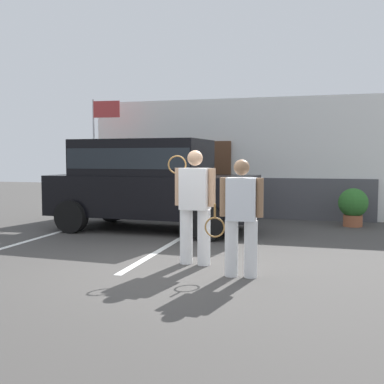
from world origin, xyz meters
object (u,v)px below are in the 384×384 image
parked_suv (149,180)px  tennis_player_man (195,205)px  potted_plant_by_porch (353,205)px  tennis_player_woman (241,217)px  flag_pole (100,136)px

parked_suv → tennis_player_man: parked_suv is taller
tennis_player_man → potted_plant_by_porch: size_ratio=1.92×
tennis_player_woman → parked_suv: bearing=-54.3°
tennis_player_woman → flag_pole: flag_pole is taller
parked_suv → flag_pole: flag_pole is taller
parked_suv → potted_plant_by_porch: (4.54, 1.76, -0.64)m
parked_suv → tennis_player_woman: bearing=-50.3°
tennis_player_man → flag_pole: size_ratio=0.54×
tennis_player_man → potted_plant_by_porch: tennis_player_man is taller
tennis_player_woman → flag_pole: bearing=-49.5°
potted_plant_by_porch → parked_suv: bearing=-158.8°
parked_suv → flag_pole: (-2.13, 1.82, 1.09)m
parked_suv → tennis_player_woman: (2.71, -3.59, -0.30)m
potted_plant_by_porch → tennis_player_woman: bearing=-108.9°
tennis_player_woman → potted_plant_by_porch: bearing=-110.2°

